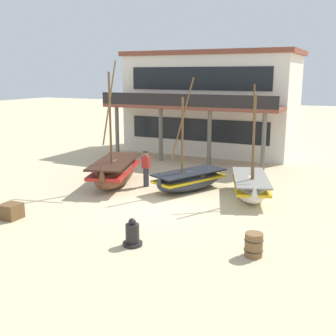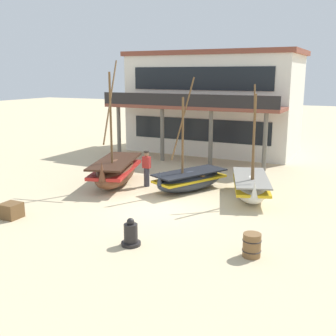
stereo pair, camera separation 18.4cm
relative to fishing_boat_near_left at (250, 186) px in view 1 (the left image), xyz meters
The scene contains 9 objects.
ground_plane 4.20m from the fishing_boat_near_left, 135.15° to the right, with size 120.00×120.00×0.00m, color #CCB78E.
fishing_boat_near_left is the anchor object (origin of this frame).
fishing_boat_centre_large 6.36m from the fishing_boat_near_left, behind, with size 2.83×4.59×5.78m.
fishing_boat_far_right 2.79m from the fishing_boat_near_left, behind, with size 2.71×3.76×5.04m.
fisherman_by_hull 4.89m from the fishing_boat_near_left, behind, with size 0.37×0.26×1.68m.
capstan_winch 6.83m from the fishing_boat_near_left, 106.47° to the right, with size 0.61×0.61×0.88m.
wooden_barrel 5.92m from the fishing_boat_near_left, 74.21° to the right, with size 0.56×0.56×0.70m.
cargo_crate 9.59m from the fishing_boat_near_left, 138.24° to the right, with size 0.67×0.67×0.56m, color brown.
harbor_building_main 11.55m from the fishing_boat_near_left, 118.75° to the left, with size 11.33×7.64×6.62m.
Camera 1 is at (7.17, -13.80, 5.14)m, focal length 44.07 mm.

